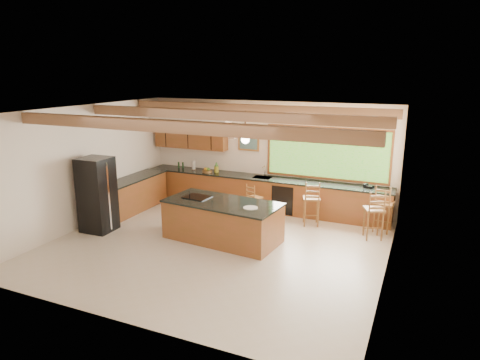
% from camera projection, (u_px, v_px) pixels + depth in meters
% --- Properties ---
extents(ground, '(7.20, 7.20, 0.00)m').
position_uv_depth(ground, '(216.00, 246.00, 9.55)').
color(ground, beige).
rests_on(ground, ground).
extents(room_shell, '(7.27, 6.54, 3.02)m').
position_uv_depth(room_shell, '(221.00, 143.00, 9.65)').
color(room_shell, white).
rests_on(room_shell, ground).
extents(counter_run, '(7.12, 3.10, 1.24)m').
position_uv_depth(counter_run, '(230.00, 193.00, 11.99)').
color(counter_run, brown).
rests_on(counter_run, ground).
extents(island, '(2.74, 1.48, 0.94)m').
position_uv_depth(island, '(222.00, 221.00, 9.81)').
color(island, brown).
rests_on(island, ground).
extents(refrigerator, '(0.73, 0.71, 1.81)m').
position_uv_depth(refrigerator, '(97.00, 195.00, 10.28)').
color(refrigerator, black).
rests_on(refrigerator, ground).
extents(bar_stool_a, '(0.43, 0.43, 0.95)m').
position_uv_depth(bar_stool_a, '(254.00, 199.00, 11.15)').
color(bar_stool_a, brown).
rests_on(bar_stool_a, ground).
extents(bar_stool_b, '(0.53, 0.53, 1.16)m').
position_uv_depth(bar_stool_b, '(311.00, 199.00, 10.65)').
color(bar_stool_b, brown).
rests_on(bar_stool_b, ground).
extents(bar_stool_c, '(0.55, 0.55, 1.18)m').
position_uv_depth(bar_stool_c, '(374.00, 211.00, 9.78)').
color(bar_stool_c, brown).
rests_on(bar_stool_c, ground).
extents(bar_stool_d, '(0.48, 0.48, 1.18)m').
position_uv_depth(bar_stool_d, '(384.00, 205.00, 10.21)').
color(bar_stool_d, brown).
rests_on(bar_stool_d, ground).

